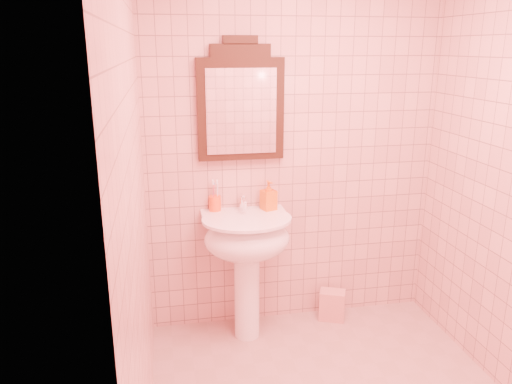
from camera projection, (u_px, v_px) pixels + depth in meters
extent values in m
cube|color=#DBA399|center=(293.00, 149.00, 3.37)|extent=(2.00, 0.02, 2.50)
cylinder|color=white|center=(247.00, 289.00, 3.35)|extent=(0.17, 0.17, 0.70)
ellipsoid|color=white|center=(247.00, 239.00, 3.23)|extent=(0.56, 0.46, 0.28)
cube|color=white|center=(243.00, 214.00, 3.36)|extent=(0.56, 0.15, 0.05)
cylinder|color=white|center=(247.00, 219.00, 3.19)|extent=(0.58, 0.58, 0.02)
cylinder|color=white|center=(243.00, 203.00, 3.33)|extent=(0.04, 0.04, 0.09)
cylinder|color=white|center=(244.00, 201.00, 3.27)|extent=(0.02, 0.10, 0.02)
cylinder|color=white|center=(245.00, 206.00, 3.23)|extent=(0.02, 0.02, 0.04)
cube|color=white|center=(242.00, 195.00, 3.33)|extent=(0.02, 0.07, 0.01)
cube|color=black|center=(241.00, 110.00, 3.21)|extent=(0.56, 0.05, 0.65)
cube|color=black|center=(240.00, 50.00, 3.10)|extent=(0.38, 0.05, 0.08)
cube|color=black|center=(240.00, 40.00, 3.09)|extent=(0.22, 0.05, 0.05)
cube|color=white|center=(242.00, 112.00, 3.18)|extent=(0.45, 0.01, 0.54)
cylinder|color=#F64A14|center=(215.00, 203.00, 3.32)|extent=(0.08, 0.08, 0.10)
cylinder|color=silver|center=(217.00, 197.00, 3.31)|extent=(0.01, 0.01, 0.19)
cylinder|color=#338CD8|center=(213.00, 197.00, 3.32)|extent=(0.01, 0.01, 0.19)
cylinder|color=#E5334C|center=(214.00, 198.00, 3.30)|extent=(0.01, 0.01, 0.19)
imported|color=orange|center=(269.00, 195.00, 3.33)|extent=(0.11, 0.12, 0.20)
cube|color=pink|center=(332.00, 305.00, 3.63)|extent=(0.21, 0.18, 0.22)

